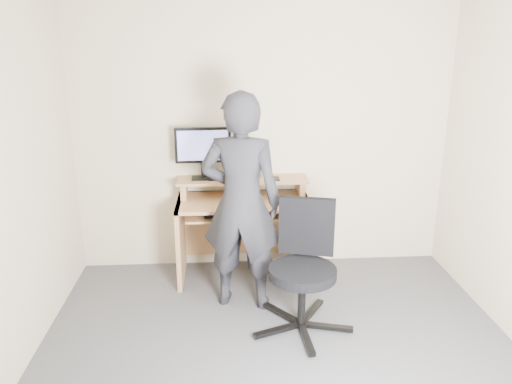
{
  "coord_description": "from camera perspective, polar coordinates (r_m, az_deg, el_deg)",
  "views": [
    {
      "loc": [
        -0.37,
        -2.82,
        2.18
      ],
      "look_at": [
        -0.11,
        1.05,
        0.95
      ],
      "focal_mm": 35.0,
      "sensor_mm": 36.0,
      "label": 1
    }
  ],
  "objects": [
    {
      "name": "monitor",
      "position": [
        4.54,
        -6.07,
        4.98
      ],
      "size": [
        0.5,
        0.14,
        0.48
      ],
      "rotation": [
        0.0,
        0.0,
        0.05
      ],
      "color": "black",
      "rests_on": "desk"
    },
    {
      "name": "person",
      "position": [
        3.98,
        -1.7,
        -1.25
      ],
      "size": [
        0.73,
        0.56,
        1.79
      ],
      "primitive_type": "imported",
      "rotation": [
        0.0,
        0.0,
        2.93
      ],
      "color": "black",
      "rests_on": "ground"
    },
    {
      "name": "external_drive",
      "position": [
        4.57,
        -1.69,
        2.74
      ],
      "size": [
        0.1,
        0.14,
        0.2
      ],
      "primitive_type": "cube",
      "rotation": [
        0.0,
        0.0,
        -0.26
      ],
      "color": "black",
      "rests_on": "desk"
    },
    {
      "name": "desk",
      "position": [
        4.65,
        -1.46,
        -2.98
      ],
      "size": [
        1.2,
        0.6,
        0.91
      ],
      "color": "tan",
      "rests_on": "ground"
    },
    {
      "name": "back_wall",
      "position": [
        4.68,
        0.82,
        6.12
      ],
      "size": [
        3.5,
        0.02,
        2.5
      ],
      "primitive_type": "cube",
      "color": "beige",
      "rests_on": "ground"
    },
    {
      "name": "mouse",
      "position": [
        4.42,
        2.11,
        -1.02
      ],
      "size": [
        0.11,
        0.08,
        0.04
      ],
      "primitive_type": "ellipsoid",
      "rotation": [
        0.0,
        0.0,
        0.23
      ],
      "color": "black",
      "rests_on": "desk"
    },
    {
      "name": "keyboard",
      "position": [
        4.45,
        -3.01,
        -2.34
      ],
      "size": [
        0.48,
        0.22,
        0.03
      ],
      "primitive_type": "cube",
      "rotation": [
        0.0,
        0.0,
        0.1
      ],
      "color": "black",
      "rests_on": "desk"
    },
    {
      "name": "headphones",
      "position": [
        4.67,
        -4.98,
        1.83
      ],
      "size": [
        0.17,
        0.16,
        0.06
      ],
      "primitive_type": "torus",
      "rotation": [
        0.26,
        0.0,
        -0.07
      ],
      "color": "silver",
      "rests_on": "desk"
    },
    {
      "name": "charger",
      "position": [
        4.54,
        -5.19,
        1.51
      ],
      "size": [
        0.05,
        0.05,
        0.03
      ],
      "primitive_type": "cube",
      "rotation": [
        0.0,
        0.0,
        0.15
      ],
      "color": "black",
      "rests_on": "desk"
    },
    {
      "name": "smartphone",
      "position": [
        4.58,
        2.27,
        1.55
      ],
      "size": [
        0.07,
        0.13,
        0.01
      ],
      "primitive_type": "cube",
      "rotation": [
        0.0,
        0.0,
        -0.01
      ],
      "color": "black",
      "rests_on": "desk"
    },
    {
      "name": "ground",
      "position": [
        3.58,
        3.1,
        -19.9
      ],
      "size": [
        3.5,
        3.5,
        0.0
      ],
      "primitive_type": "plane",
      "color": "#525358",
      "rests_on": "ground"
    },
    {
      "name": "travel_mug",
      "position": [
        4.61,
        0.8,
        2.8
      ],
      "size": [
        0.1,
        0.1,
        0.19
      ],
      "primitive_type": "cylinder",
      "rotation": [
        0.0,
        0.0,
        -0.19
      ],
      "color": "silver",
      "rests_on": "desk"
    },
    {
      "name": "office_chair",
      "position": [
        3.83,
        5.49,
        -7.97
      ],
      "size": [
        0.77,
        0.75,
        0.97
      ],
      "rotation": [
        0.0,
        0.0,
        -0.26
      ],
      "color": "black",
      "rests_on": "ground"
    }
  ]
}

